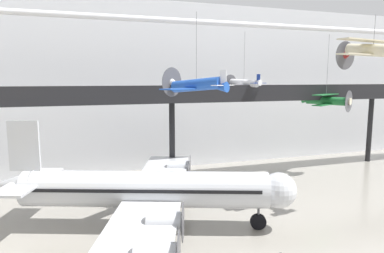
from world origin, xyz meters
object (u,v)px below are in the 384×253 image
airliner_silver_main (144,190)px  suspended_plane_cream_biplane (373,50)px  suspended_plane_blue_trainer (196,85)px  suspended_plane_white_twin (244,83)px  suspended_plane_green_biplane (326,100)px

airliner_silver_main → suspended_plane_cream_biplane: (20.72, -1.86, 11.56)m
airliner_silver_main → suspended_plane_blue_trainer: size_ratio=3.86×
suspended_plane_cream_biplane → suspended_plane_white_twin: (-6.13, 13.32, -3.13)m
suspended_plane_blue_trainer → suspended_plane_white_twin: bearing=-78.9°
airliner_silver_main → suspended_plane_cream_biplane: bearing=14.7°
airliner_silver_main → suspended_plane_cream_biplane: suspended_plane_cream_biplane is taller
suspended_plane_white_twin → suspended_plane_green_biplane: (11.03, -1.62, -2.23)m
suspended_plane_white_twin → suspended_plane_cream_biplane: bearing=-175.1°
suspended_plane_white_twin → suspended_plane_blue_trainer: bearing=115.7°
suspended_plane_white_twin → suspended_plane_blue_trainer: size_ratio=1.01×
airliner_silver_main → suspended_plane_white_twin: (14.58, 11.47, 8.43)m
suspended_plane_green_biplane → airliner_silver_main: bearing=-99.3°
airliner_silver_main → suspended_plane_white_twin: suspended_plane_white_twin is taller
airliner_silver_main → suspended_plane_cream_biplane: 23.80m
airliner_silver_main → suspended_plane_blue_trainer: (5.12, 1.82, 8.40)m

